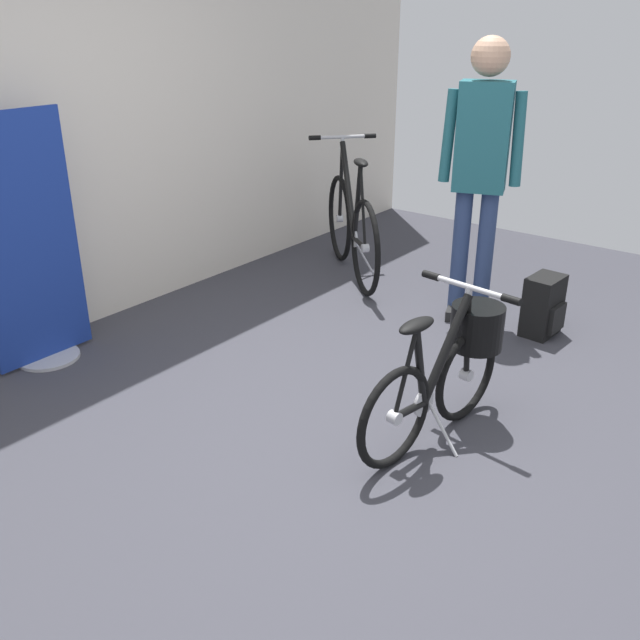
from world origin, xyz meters
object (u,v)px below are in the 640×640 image
(display_bike_left, at_px, (352,227))
(folding_bike_foreground, at_px, (450,363))
(floor_banner_stand, at_px, (31,258))
(visitor_near_wall, at_px, (481,163))
(backpack_on_floor, at_px, (543,306))

(display_bike_left, bearing_deg, folding_bike_foreground, -132.47)
(floor_banner_stand, xyz_separation_m, visitor_near_wall, (2.13, -1.67, 0.40))
(folding_bike_foreground, relative_size, visitor_near_wall, 0.59)
(folding_bike_foreground, bearing_deg, floor_banner_stand, 109.01)
(visitor_near_wall, height_order, backpack_on_floor, visitor_near_wall)
(display_bike_left, distance_m, backpack_on_floor, 1.62)
(floor_banner_stand, relative_size, folding_bike_foreground, 1.37)
(folding_bike_foreground, height_order, backpack_on_floor, folding_bike_foreground)
(folding_bike_foreground, xyz_separation_m, visitor_near_wall, (1.36, 0.57, 0.67))
(backpack_on_floor, bearing_deg, folding_bike_foreground, -177.68)
(floor_banner_stand, bearing_deg, visitor_near_wall, -38.13)
(floor_banner_stand, xyz_separation_m, folding_bike_foreground, (0.77, -2.24, -0.27))
(folding_bike_foreground, relative_size, display_bike_left, 0.90)
(folding_bike_foreground, distance_m, backpack_on_floor, 1.38)
(floor_banner_stand, xyz_separation_m, display_bike_left, (2.29, -0.59, -0.25))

